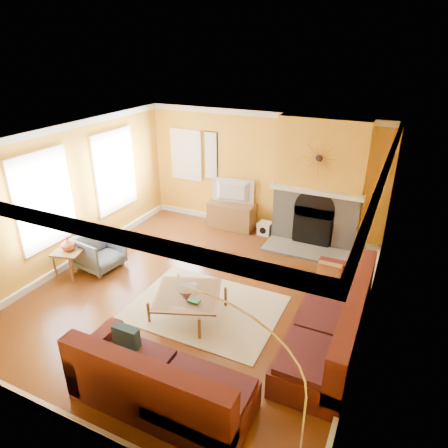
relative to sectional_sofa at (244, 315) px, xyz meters
The scene contains 27 objects.
floor 1.51m from the sectional_sofa, 146.80° to the left, with size 5.50×6.00×0.02m, color brown.
ceiling 2.68m from the sectional_sofa, 146.80° to the left, with size 5.50×6.00×0.02m, color white.
wall_back 4.08m from the sectional_sofa, 107.56° to the left, with size 5.50×0.02×2.70m, color gold.
wall_front 2.68m from the sectional_sofa, 118.37° to the right, with size 5.50×0.02×2.70m, color gold.
wall_left 4.14m from the sectional_sofa, 168.78° to the left, with size 0.02×6.00×2.70m, color gold.
wall_right 1.96m from the sectional_sofa, 26.75° to the left, with size 0.02×6.00×2.70m, color gold.
baseboard 1.49m from the sectional_sofa, 146.80° to the left, with size 5.50×6.00×0.12m, color white, non-canonical shape.
crown_molding 2.62m from the sectional_sofa, 146.80° to the left, with size 5.50×6.00×0.12m, color white, non-canonical shape.
window_left_near 4.56m from the sectional_sofa, 151.99° to the left, with size 0.06×1.22×1.72m, color white.
window_left_far 4.06m from the sectional_sofa, behind, with size 0.06×1.22×1.72m, color white.
window_back 4.99m from the sectional_sofa, 129.62° to the left, with size 0.82×0.06×1.22m, color white.
wall_art 4.63m from the sectional_sofa, 123.13° to the left, with size 0.34×0.04×1.14m, color white.
fireplace 3.70m from the sectional_sofa, 87.62° to the left, with size 1.80×0.40×2.70m, color gray, non-canonical shape.
mantel 3.44m from the sectional_sofa, 87.45° to the left, with size 1.92×0.22×0.08m, color white.
hearth 3.07m from the sectional_sofa, 87.19° to the left, with size 1.80×0.70×0.06m, color gray.
sunburst 3.68m from the sectional_sofa, 87.46° to the left, with size 0.70×0.04×0.70m, color olive, non-canonical shape.
rug 1.07m from the sectional_sofa, 153.70° to the left, with size 2.40×1.80×0.02m, color beige.
sectional_sofa is the anchor object (origin of this frame).
coffee_table 1.09m from the sectional_sofa, behind, with size 1.00×1.00×0.39m, color white, non-canonical shape.
media_console 3.96m from the sectional_sofa, 117.03° to the left, with size 1.09×0.49×0.60m, color brown.
tv 3.98m from the sectional_sofa, 117.03° to the left, with size 0.99×0.13×0.57m, color black.
subwoofer 3.64m from the sectional_sofa, 105.18° to the left, with size 0.29×0.29×0.29m, color white.
armchair 3.41m from the sectional_sofa, 167.69° to the left, with size 0.74×0.76×0.69m, color slate.
side_table 3.60m from the sectional_sofa, behind, with size 0.50×0.50×0.55m, color brown, non-canonical shape.
vase 3.61m from the sectional_sofa, behind, with size 0.25×0.25×0.26m, color #D05226.
book 1.23m from the sectional_sofa, 167.06° to the left, with size 0.20×0.27×0.03m, color white.
arc_lamp 1.98m from the sectional_sofa, 66.52° to the right, with size 1.28×0.36×1.99m, color silver, non-canonical shape.
Camera 1 is at (2.94, -5.13, 4.03)m, focal length 32.00 mm.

